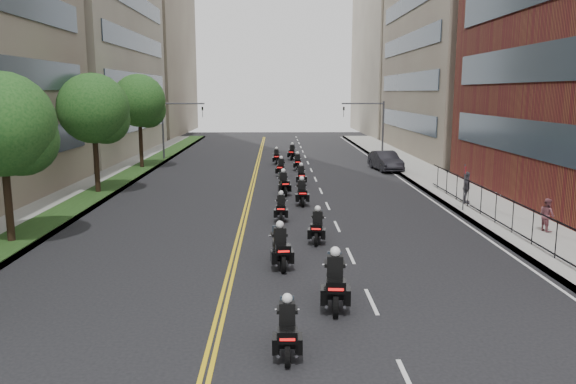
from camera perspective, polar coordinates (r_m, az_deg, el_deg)
The scene contains 26 objects.
ground at distance 13.38m, azimuth -2.09°, elevation -18.94°, with size 160.00×160.00×0.00m, color black.
sidewalk_right at distance 39.07m, azimuth 16.32°, elevation 0.27°, with size 4.00×90.00×0.15m, color gray.
sidewalk_left at distance 39.20m, azimuth -19.39°, elevation 0.14°, with size 4.00×90.00×0.15m, color gray.
grass_strip at distance 38.94m, azimuth -18.28°, elevation 0.28°, with size 2.00×90.00×0.04m, color #1D3613.
building_right_tan at distance 63.93m, azimuth 19.07°, elevation 17.26°, with size 15.11×28.00×30.00m.
building_right_far at distance 92.41m, azimuth 12.43°, elevation 13.96°, with size 15.00×28.00×26.00m, color gray.
building_left_far at distance 92.62m, azimuth -15.60°, elevation 13.82°, with size 16.00×28.00×26.00m, color #7D6A5B.
iron_fence at distance 26.63m, azimuth 22.71°, elevation -2.79°, with size 0.05×28.00×1.50m.
street_trees at distance 32.35m, azimuth -21.80°, elevation 7.01°, with size 4.40×38.40×7.98m.
traffic_signal_right at distance 54.57m, azimuth 8.65°, elevation 7.10°, with size 4.09×0.20×5.60m.
traffic_signal_left at distance 54.64m, azimuth -11.63°, elevation 7.01°, with size 4.09×0.20×5.60m.
motorcycle_0 at distance 14.45m, azimuth -0.08°, elevation -13.92°, with size 0.48×2.10×1.55m.
motorcycle_1 at distance 17.37m, azimuth 4.79°, elevation -9.28°, with size 0.66×2.53×1.87m.
motorcycle_2 at distance 21.15m, azimuth -0.77°, elevation -5.80°, with size 0.69×2.36×1.74m.
motorcycle_3 at distance 24.61m, azimuth 3.00°, elevation -3.66°, with size 0.66×2.18×1.61m.
motorcycle_4 at distance 28.68m, azimuth -0.70°, elevation -1.71°, with size 0.48×2.08×1.53m.
motorcycle_5 at distance 32.64m, azimuth 1.41°, elevation -0.16°, with size 0.52×2.27×1.67m.
motorcycle_6 at distance 35.83m, azimuth -0.46°, elevation 0.77°, with size 0.68×2.27×1.68m.
motorcycle_7 at distance 39.59m, azimuth 1.34°, elevation 1.61°, with size 0.49×2.14×1.58m.
motorcycle_8 at distance 43.82m, azimuth -0.71°, elevation 2.44°, with size 0.63×2.12×1.57m.
motorcycle_9 at distance 47.11m, azimuth 0.98°, elevation 2.98°, with size 0.49×2.13×1.57m.
motorcycle_10 at distance 51.12m, azimuth -1.18°, elevation 3.55°, with size 0.49×2.12×1.57m.
motorcycle_11 at distance 54.45m, azimuth 0.42°, elevation 4.00°, with size 0.67×2.26×1.67m.
parked_sedan at distance 47.67m, azimuth 9.88°, elevation 3.13°, with size 1.69×4.86×1.60m, color black.
pedestrian_b at distance 28.47m, azimuth 24.82°, elevation -2.11°, with size 0.75×0.58×1.54m, color #83474F.
pedestrian_c at distance 33.90m, azimuth 17.68°, elevation 0.44°, with size 1.07×0.45×1.83m, color #424148.
Camera 1 is at (0.20, -11.69, 6.51)m, focal length 35.00 mm.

